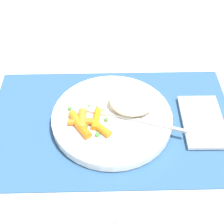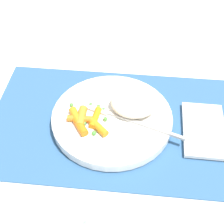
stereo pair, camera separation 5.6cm
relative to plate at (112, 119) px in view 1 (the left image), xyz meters
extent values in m
plane|color=white|center=(0.00, 0.00, -0.02)|extent=(2.40, 2.40, 0.00)
cube|color=#2D5684|center=(0.00, 0.00, -0.01)|extent=(0.51, 0.32, 0.01)
cylinder|color=white|center=(0.00, 0.00, 0.00)|extent=(0.25, 0.25, 0.02)
ellipsoid|color=beige|center=(-0.04, -0.02, 0.03)|extent=(0.09, 0.08, 0.03)
cylinder|color=orange|center=(0.07, 0.02, 0.02)|extent=(0.04, 0.05, 0.02)
cylinder|color=orange|center=(0.06, 0.02, 0.02)|extent=(0.05, 0.01, 0.01)
cylinder|color=orange|center=(0.06, 0.02, 0.02)|extent=(0.02, 0.05, 0.02)
cylinder|color=orange|center=(0.02, 0.04, 0.02)|extent=(0.04, 0.04, 0.01)
cylinder|color=orange|center=(0.06, 0.04, 0.02)|extent=(0.04, 0.04, 0.02)
cylinder|color=orange|center=(0.03, 0.02, 0.02)|extent=(0.02, 0.05, 0.01)
sphere|color=#498F45|center=(0.05, 0.03, 0.01)|extent=(0.01, 0.01, 0.01)
sphere|color=green|center=(0.05, -0.02, 0.01)|extent=(0.01, 0.01, 0.01)
sphere|color=#49933B|center=(0.09, -0.02, 0.01)|extent=(0.01, 0.01, 0.01)
sphere|color=#529238|center=(0.03, -0.02, 0.01)|extent=(0.01, 0.01, 0.01)
sphere|color=green|center=(0.08, 0.02, 0.01)|extent=(0.01, 0.01, 0.01)
sphere|color=green|center=(0.03, 0.05, 0.01)|extent=(0.01, 0.01, 0.01)
sphere|color=green|center=(0.03, 0.04, 0.01)|extent=(0.01, 0.01, 0.01)
sphere|color=#4B913A|center=(0.01, 0.01, 0.01)|extent=(0.01, 0.01, 0.01)
sphere|color=#4D8E44|center=(0.03, 0.00, 0.01)|extent=(0.01, 0.01, 0.01)
sphere|color=#438E41|center=(0.02, -0.01, 0.01)|extent=(0.01, 0.01, 0.01)
cube|color=#BABABA|center=(0.03, -0.01, 0.01)|extent=(0.05, 0.03, 0.01)
cube|color=#BABABA|center=(-0.07, 0.02, 0.01)|extent=(0.16, 0.06, 0.01)
cube|color=white|center=(-0.19, 0.01, -0.01)|extent=(0.08, 0.14, 0.01)
camera|label=1|loc=(0.01, 0.45, 0.50)|focal=52.77mm
camera|label=2|loc=(-0.05, 0.45, 0.50)|focal=52.77mm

